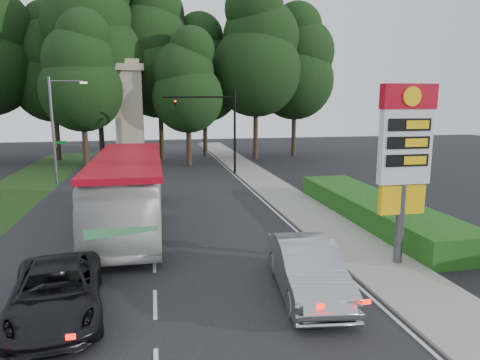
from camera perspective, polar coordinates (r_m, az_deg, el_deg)
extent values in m
plane|color=black|center=(13.64, -11.23, -16.92)|extent=(120.00, 120.00, 0.00)
cube|color=black|center=(24.92, -11.43, -4.22)|extent=(14.00, 80.00, 0.02)
cube|color=gray|center=(26.28, 7.46, -3.23)|extent=(3.00, 80.00, 0.12)
cube|color=#193814|center=(32.24, -28.61, -1.98)|extent=(5.00, 50.00, 0.02)
cube|color=#184D14|center=(23.80, 17.50, -3.74)|extent=(3.00, 14.00, 1.20)
cylinder|color=#59595E|center=(17.42, 20.53, -5.64)|extent=(0.32, 0.32, 3.20)
cube|color=yellow|center=(17.18, 20.74, -2.43)|extent=(1.80, 0.25, 1.10)
cube|color=silver|center=(16.87, 21.17, 4.21)|extent=(2.00, 0.35, 2.80)
cube|color=#AC091A|center=(16.80, 21.58, 10.32)|extent=(2.10, 0.40, 0.90)
cylinder|color=yellow|center=(16.61, 22.00, 10.30)|extent=(0.70, 0.05, 0.70)
cube|color=black|center=(16.66, 21.71, 6.87)|extent=(1.70, 0.04, 0.45)
cube|color=black|center=(16.70, 21.56, 4.65)|extent=(1.70, 0.04, 0.45)
cube|color=black|center=(16.77, 21.41, 2.44)|extent=(1.70, 0.04, 0.45)
cylinder|color=black|center=(36.88, -0.70, 6.34)|extent=(0.20, 0.20, 7.20)
cylinder|color=black|center=(36.35, -5.45, 10.97)|extent=(6.00, 0.14, 0.14)
imported|color=black|center=(36.19, -8.65, 10.50)|extent=(0.18, 0.22, 1.10)
sphere|color=#FF0C05|center=(36.04, -8.63, 10.34)|extent=(0.18, 0.18, 0.18)
cylinder|color=#59595E|center=(34.99, -23.67, 5.91)|extent=(0.20, 0.20, 8.00)
cylinder|color=#59595E|center=(34.72, -22.14, 12.11)|extent=(2.40, 0.12, 0.12)
cube|color=#FFE599|center=(34.52, -20.13, 12.09)|extent=(0.50, 0.22, 0.14)
cube|color=#0C591E|center=(34.95, -22.85, 4.64)|extent=(0.85, 0.04, 0.22)
cube|color=#0C591E|center=(35.51, -23.39, 4.20)|extent=(0.04, 0.85, 0.22)
cube|color=tan|center=(42.23, -14.48, 7.75)|extent=(2.50, 2.50, 9.00)
cube|color=tan|center=(42.30, -14.78, 14.25)|extent=(3.00, 3.00, 0.60)
cube|color=tan|center=(42.34, -14.82, 14.93)|extent=(2.20, 2.20, 0.50)
cylinder|color=#2D2116|center=(50.29, -23.17, 5.56)|extent=(0.50, 0.50, 5.40)
sphere|color=black|center=(50.21, -23.63, 11.88)|extent=(8.40, 8.40, 8.40)
sphere|color=black|center=(50.42, -23.88, 15.28)|extent=(7.20, 7.20, 7.20)
sphere|color=black|center=(50.74, -24.10, 18.13)|extent=(5.40, 5.40, 5.40)
cylinder|color=#2D2116|center=(45.53, -18.01, 6.15)|extent=(0.50, 0.50, 6.48)
sphere|color=black|center=(45.58, -18.50, 14.52)|extent=(10.08, 10.08, 10.08)
sphere|color=black|center=(46.01, -18.77, 18.99)|extent=(8.64, 8.64, 8.64)
cylinder|color=#2D2116|center=(47.26, -10.44, 6.30)|extent=(0.50, 0.50, 5.94)
sphere|color=black|center=(47.23, -10.69, 13.70)|extent=(9.24, 9.24, 9.24)
sphere|color=black|center=(47.55, -10.83, 17.67)|extent=(7.92, 7.92, 7.92)
sphere|color=black|center=(47.99, -10.96, 20.99)|extent=(5.94, 5.94, 5.94)
cylinder|color=#2D2116|center=(49.62, -4.67, 6.20)|extent=(0.50, 0.50, 5.22)
sphere|color=black|center=(49.52, -4.76, 12.41)|extent=(8.12, 8.12, 8.12)
sphere|color=black|center=(49.71, -4.81, 15.75)|extent=(6.96, 6.96, 6.96)
sphere|color=black|center=(50.00, -4.86, 18.56)|extent=(5.22, 5.22, 5.22)
cylinder|color=#2D2116|center=(46.53, 2.09, 6.51)|extent=(0.50, 0.50, 6.12)
sphere|color=black|center=(46.53, 2.14, 14.26)|extent=(9.52, 9.52, 9.52)
sphere|color=black|center=(46.88, 2.17, 18.41)|extent=(8.16, 8.16, 8.16)
sphere|color=black|center=(47.37, 2.19, 21.87)|extent=(6.12, 6.12, 6.12)
cylinder|color=#2D2116|center=(49.85, 7.17, 6.38)|extent=(0.50, 0.50, 5.58)
sphere|color=black|center=(49.79, 7.33, 12.98)|extent=(8.68, 8.68, 8.68)
sphere|color=black|center=(50.03, 7.41, 16.53)|extent=(7.44, 7.44, 7.44)
sphere|color=black|center=(50.38, 7.48, 19.51)|extent=(5.58, 5.58, 5.58)
cylinder|color=#2D2116|center=(41.77, -19.91, 4.46)|extent=(0.50, 0.50, 4.68)
sphere|color=black|center=(41.60, -20.33, 11.06)|extent=(7.28, 7.28, 7.28)
sphere|color=black|center=(41.74, -20.56, 14.62)|extent=(6.24, 6.24, 6.24)
sphere|color=black|center=(41.99, -20.76, 17.62)|extent=(4.68, 4.68, 4.68)
cylinder|color=#2D2116|center=(41.97, -6.83, 4.79)|extent=(0.50, 0.50, 4.32)
sphere|color=black|center=(41.77, -6.96, 10.86)|extent=(6.72, 6.72, 6.72)
sphere|color=black|center=(41.87, -7.03, 14.14)|extent=(5.76, 5.76, 5.76)
sphere|color=black|center=(42.05, -7.10, 16.92)|extent=(4.32, 4.32, 4.32)
imported|color=silver|center=(22.07, -14.49, -1.47)|extent=(3.23, 12.96, 3.60)
imported|color=#9A9DA2|center=(14.35, 8.98, -11.55)|extent=(2.48, 5.54, 1.77)
imported|color=black|center=(13.94, -23.28, -13.54)|extent=(3.18, 5.73, 1.52)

